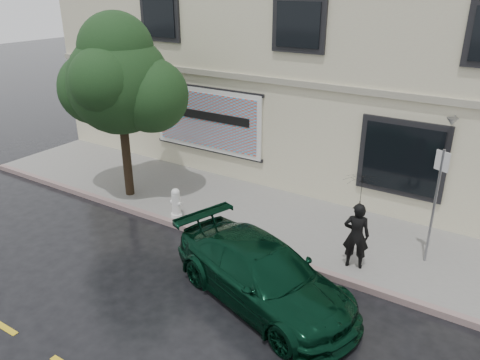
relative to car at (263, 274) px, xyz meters
The scene contains 11 objects.
ground 1.94m from the car, behind, with size 90.00×90.00×0.00m, color black.
sidewalk 3.79m from the car, 119.20° to the left, with size 20.00×3.50×0.15m, color gray.
curb 2.44m from the car, 140.27° to the left, with size 20.00×0.18×0.16m, color gray.
building 9.62m from the car, 101.44° to the left, with size 20.00×8.12×7.00m.
billboard 7.18m from the car, 135.51° to the left, with size 4.30×0.16×2.20m.
car is the anchor object (origin of this frame).
pedestrian 2.45m from the car, 59.00° to the left, with size 0.59×0.39×1.62m, color black.
umbrella 2.82m from the car, 59.00° to the left, with size 0.86×0.86×0.63m, color black.
street_tree 7.09m from the car, 159.90° to the left, with size 2.93×2.93×4.93m.
fire_hydrant 4.26m from the car, 154.71° to the left, with size 0.35×0.33×0.85m.
sign_pole 4.30m from the car, 50.94° to the left, with size 0.32×0.16×2.80m.
Camera 1 is at (5.84, -7.19, 6.27)m, focal length 35.00 mm.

